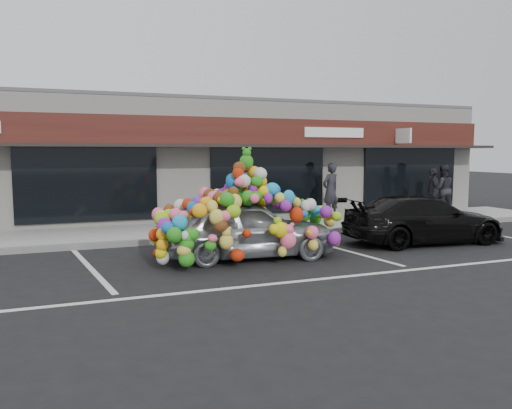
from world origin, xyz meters
name	(u,v)px	position (x,y,z in m)	size (l,w,h in m)	color
ground	(238,259)	(0.00, 0.00, 0.00)	(90.00, 90.00, 0.00)	black
shop_building	(167,160)	(0.00, 8.44, 2.16)	(24.00, 7.20, 4.31)	white
sidewalk	(195,230)	(0.00, 4.00, 0.07)	(26.00, 3.00, 0.15)	gray
kerb	(209,238)	(0.00, 2.50, 0.07)	(26.00, 0.18, 0.16)	slate
parking_stripe_left	(91,268)	(-3.20, 0.20, 0.00)	(0.12, 4.40, 0.01)	silver
parking_stripe_mid	(340,249)	(2.80, 0.20, 0.00)	(0.12, 4.40, 0.01)	silver
parking_stripe_right	(502,236)	(8.20, 0.20, 0.00)	(0.12, 4.40, 0.01)	silver
lane_line	(369,274)	(2.00, -2.30, 0.00)	(14.00, 0.12, 0.01)	silver
toy_car	(247,222)	(0.25, 0.04, 0.85)	(2.92, 4.43, 2.50)	#B6BCC2
black_sedan	(424,219)	(5.34, 0.16, 0.64)	(4.41, 1.79, 1.28)	black
pedestrian_a	(331,191)	(4.98, 4.60, 1.11)	(0.70, 0.46, 1.93)	black
pedestrian_b	(442,189)	(9.47, 4.19, 1.07)	(0.90, 0.70, 1.84)	black
pedestrian_c	(433,192)	(8.89, 4.01, 1.01)	(0.42, 1.00, 1.71)	black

